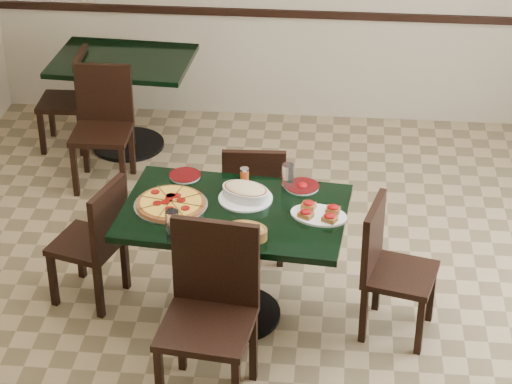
# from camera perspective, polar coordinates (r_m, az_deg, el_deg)

# --- Properties ---
(floor) EXTENTS (5.50, 5.50, 0.00)m
(floor) POSITION_cam_1_polar(r_m,az_deg,el_deg) (6.09, 1.19, -6.99)
(floor) COLOR #8B7650
(floor) RESTS_ON ground
(room_shell) EXTENTS (5.50, 5.50, 5.50)m
(room_shell) POSITION_cam_1_polar(r_m,az_deg,el_deg) (7.06, 10.77, 8.89)
(room_shell) COLOR white
(room_shell) RESTS_ON floor
(main_table) EXTENTS (1.34, 0.93, 0.75)m
(main_table) POSITION_cam_1_polar(r_m,az_deg,el_deg) (5.75, -1.23, -2.57)
(main_table) COLOR black
(main_table) RESTS_ON floor
(back_table) EXTENTS (1.08, 0.82, 0.75)m
(back_table) POSITION_cam_1_polar(r_m,az_deg,el_deg) (7.77, -7.54, 6.04)
(back_table) COLOR black
(back_table) RESTS_ON floor
(chair_far) EXTENTS (0.41, 0.41, 0.84)m
(chair_far) POSITION_cam_1_polar(r_m,az_deg,el_deg) (6.34, -0.06, -0.23)
(chair_far) COLOR black
(chair_far) RESTS_ON floor
(chair_near) EXTENTS (0.52, 0.52, 1.00)m
(chair_near) POSITION_cam_1_polar(r_m,az_deg,el_deg) (5.24, -2.60, -6.38)
(chair_near) COLOR black
(chair_near) RESTS_ON floor
(chair_right) EXTENTS (0.47, 0.47, 0.83)m
(chair_right) POSITION_cam_1_polar(r_m,az_deg,el_deg) (5.77, 7.57, -4.05)
(chair_right) COLOR black
(chair_right) RESTS_ON floor
(chair_left) EXTENTS (0.48, 0.48, 0.81)m
(chair_left) POSITION_cam_1_polar(r_m,az_deg,el_deg) (6.04, -9.10, -2.58)
(chair_left) COLOR black
(chair_left) RESTS_ON floor
(back_chair_near) EXTENTS (0.42, 0.42, 0.88)m
(back_chair_near) POSITION_cam_1_polar(r_m,az_deg,el_deg) (7.33, -8.74, 4.11)
(back_chair_near) COLOR black
(back_chair_near) RESTS_ON floor
(back_chair_left) EXTENTS (0.38, 0.38, 0.79)m
(back_chair_left) POSITION_cam_1_polar(r_m,az_deg,el_deg) (7.88, -10.47, 5.45)
(back_chair_left) COLOR black
(back_chair_left) RESTS_ON floor
(pepperoni_pizza) EXTENTS (0.42, 0.42, 0.04)m
(pepperoni_pizza) POSITION_cam_1_polar(r_m,az_deg,el_deg) (5.70, -4.89, -0.66)
(pepperoni_pizza) COLOR silver
(pepperoni_pizza) RESTS_ON main_table
(lasagna_casserole) EXTENTS (0.33, 0.31, 0.09)m
(lasagna_casserole) POSITION_cam_1_polar(r_m,az_deg,el_deg) (5.73, -0.61, -0.02)
(lasagna_casserole) COLOR silver
(lasagna_casserole) RESTS_ON main_table
(bread_basket) EXTENTS (0.26, 0.21, 0.10)m
(bread_basket) POSITION_cam_1_polar(r_m,az_deg,el_deg) (5.39, -0.50, -2.23)
(bread_basket) COLOR brown
(bread_basket) RESTS_ON main_table
(bruschetta_platter) EXTENTS (0.37, 0.30, 0.05)m
(bruschetta_platter) POSITION_cam_1_polar(r_m,az_deg,el_deg) (5.59, 3.62, -1.20)
(bruschetta_platter) COLOR silver
(bruschetta_platter) RESTS_ON main_table
(side_plate_near) EXTENTS (0.20, 0.20, 0.02)m
(side_plate_near) POSITION_cam_1_polar(r_m,az_deg,el_deg) (5.46, -3.46, -2.22)
(side_plate_near) COLOR silver
(side_plate_near) RESTS_ON main_table
(side_plate_far_r) EXTENTS (0.20, 0.20, 0.03)m
(side_plate_far_r) POSITION_cam_1_polar(r_m,az_deg,el_deg) (5.87, 2.66, 0.33)
(side_plate_far_r) COLOR silver
(side_plate_far_r) RESTS_ON main_table
(side_plate_far_l) EXTENTS (0.19, 0.19, 0.02)m
(side_plate_far_l) POSITION_cam_1_polar(r_m,az_deg,el_deg) (5.99, -4.08, 0.95)
(side_plate_far_l) COLOR silver
(side_plate_far_l) RESTS_ON main_table
(napkin_setting) EXTENTS (0.18, 0.18, 0.01)m
(napkin_setting) POSITION_cam_1_polar(r_m,az_deg,el_deg) (5.40, -2.88, -2.69)
(napkin_setting) COLOR white
(napkin_setting) RESTS_ON main_table
(water_glass_a) EXTENTS (0.07, 0.07, 0.15)m
(water_glass_a) POSITION_cam_1_polar(r_m,az_deg,el_deg) (5.83, 1.83, 0.90)
(water_glass_a) COLOR white
(water_glass_a) RESTS_ON main_table
(water_glass_b) EXTENTS (0.07, 0.07, 0.16)m
(water_glass_b) POSITION_cam_1_polar(r_m,az_deg,el_deg) (5.40, -4.80, -1.82)
(water_glass_b) COLOR white
(water_glass_b) RESTS_ON main_table
(pepper_shaker) EXTENTS (0.05, 0.05, 0.09)m
(pepper_shaker) POSITION_cam_1_polar(r_m,az_deg,el_deg) (5.91, -0.66, 0.99)
(pepper_shaker) COLOR #CE4D16
(pepper_shaker) RESTS_ON main_table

